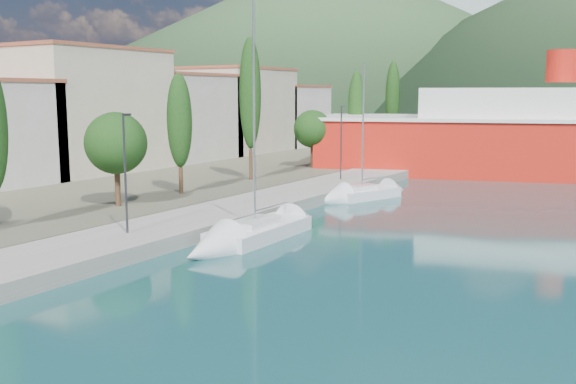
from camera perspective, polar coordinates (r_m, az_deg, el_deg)
The scene contains 7 objects.
quay at distance 43.80m, azimuth -1.91°, elevation -1.04°, with size 5.00×88.00×0.80m, color gray.
land_strip at distance 77.35m, azimuth -21.84°, elevation 2.55°, with size 70.00×148.00×0.70m, color #565644.
town_buildings at distance 66.27m, azimuth -13.57°, elevation 6.53°, with size 9.20×69.20×11.30m.
tree_row at distance 51.84m, azimuth -4.65°, elevation 6.53°, with size 3.94×64.30×11.75m.
lamp_posts at distance 34.39m, azimuth -12.42°, elevation 2.27°, with size 0.15×44.35×6.06m.
sailboat_near at distance 33.25m, azimuth -4.78°, elevation -4.33°, with size 2.68×9.81×14.07m.
sailboat_mid at distance 47.55m, azimuth 5.34°, elevation -0.41°, with size 4.78×7.82×10.97m.
Camera 1 is at (14.65, -10.11, 7.83)m, focal length 40.00 mm.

